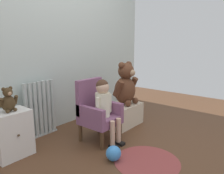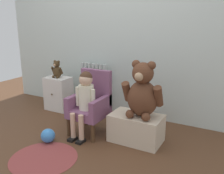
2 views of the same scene
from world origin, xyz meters
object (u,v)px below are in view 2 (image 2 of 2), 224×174
Objects in this scene: low_bench at (136,128)px; floor_rug at (44,158)px; child_armchair at (91,103)px; small_dresser at (59,93)px; large_teddy_bear at (142,92)px; child_figure at (85,95)px; toy_ball at (48,136)px; radiator at (94,87)px; small_teddy_bear at (57,70)px.

low_bench reaches higher than floor_rug.
low_bench is at bearing 2.85° from child_armchair.
small_dresser is 1.54m from large_teddy_bear.
child_armchair is (0.84, -0.41, 0.11)m from small_dresser.
child_figure is (0.84, -0.52, 0.25)m from small_dresser.
child_figure is 1.34× the size of low_bench.
child_armchair is 0.66m from large_teddy_bear.
floor_rug is 4.26× the size of toy_ball.
large_teddy_bear is 3.88× the size of toy_ball.
large_teddy_bear reaches higher than low_bench.
radiator is 0.58m from small_teddy_bear.
small_dresser is 0.65× the size of child_figure.
large_teddy_bear reaches higher than small_dresser.
child_figure reaches higher than toy_ball.
toy_ball is at bearing -56.29° from small_dresser.
child_armchair reaches higher than small_dresser.
child_figure reaches higher than small_dresser.
radiator is 1.42m from floor_rug.
child_figure is 0.99m from small_teddy_bear.
large_teddy_bear is at bearing 47.71° from floor_rug.
low_bench is 1.52m from small_teddy_bear.
radiator is 0.83m from child_figure.
small_dresser is 0.94m from child_armchair.
small_teddy_bear is 1.16m from toy_ball.
low_bench is (1.40, -0.38, -0.09)m from small_dresser.
child_armchair is at bearing 60.31° from toy_ball.
child_figure is 0.64m from large_teddy_bear.
toy_ball is at bearing -119.69° from child_armchair.
toy_ball is (-0.26, -0.34, -0.41)m from child_figure.
child_figure is at bearing -166.75° from large_teddy_bear.
child_armchair is at bearing -25.95° from small_dresser.
toy_ball is at bearing -150.97° from large_teddy_bear.
radiator is 4.54× the size of toy_ball.
small_dresser is 0.74× the size of floor_rug.
child_armchair is 1.12× the size of floor_rug.
radiator is at bearing 147.43° from low_bench.
small_teddy_bear reaches higher than low_bench.
small_dresser is at bearing 154.05° from child_armchair.
large_teddy_bear is at bearing -14.35° from small_teddy_bear.
small_dresser reaches higher than floor_rug.
toy_ball is at bearing -84.72° from radiator.
small_teddy_bear is 1.63× the size of toy_ball.
low_bench is at bearing 30.53° from toy_ball.
large_teddy_bear is (0.06, 0.00, 0.41)m from low_bench.
low_bench is 1.00m from floor_rug.
large_teddy_bear is at bearing 29.03° from toy_ball.
toy_ball is at bearing -127.24° from child_figure.
small_teddy_bear is at bearing 123.86° from toy_ball.
small_teddy_bear is 0.38× the size of floor_rug.
radiator is at bearing 23.67° from small_dresser.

